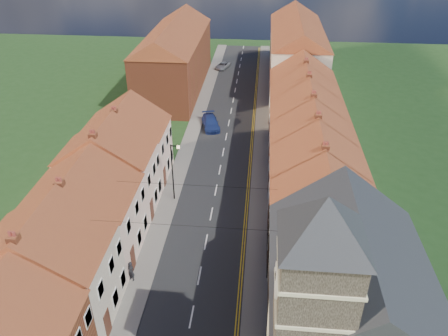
# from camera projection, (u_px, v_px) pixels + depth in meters

# --- Properties ---
(road) EXTENTS (7.00, 90.00, 0.02)m
(road) POSITION_uv_depth(u_px,v_px,m) (223.00, 152.00, 51.21)
(road) COLOR black
(road) RESTS_ON ground
(pavement_left) EXTENTS (1.80, 90.00, 0.12)m
(pavement_left) POSITION_uv_depth(u_px,v_px,m) (186.00, 150.00, 51.53)
(pavement_left) COLOR slate
(pavement_left) RESTS_ON ground
(pavement_right) EXTENTS (1.80, 90.00, 0.12)m
(pavement_right) POSITION_uv_depth(u_px,v_px,m) (261.00, 153.00, 50.84)
(pavement_right) COLOR slate
(pavement_right) RESTS_ON ground
(church) EXTENTS (11.25, 14.25, 15.20)m
(church) POSITION_uv_depth(u_px,v_px,m) (343.00, 297.00, 24.72)
(church) COLOR #2A241D
(church) RESTS_ON ground
(cottage_r_tudor) EXTENTS (8.30, 5.20, 9.00)m
(cottage_r_tudor) POSITION_uv_depth(u_px,v_px,m) (322.00, 216.00, 33.44)
(cottage_r_tudor) COLOR #B2A395
(cottage_r_tudor) RESTS_ON ground
(cottage_r_white_near) EXTENTS (8.30, 6.00, 9.00)m
(cottage_r_white_near) POSITION_uv_depth(u_px,v_px,m) (317.00, 178.00, 38.03)
(cottage_r_white_near) COLOR beige
(cottage_r_white_near) RESTS_ON ground
(cottage_r_cream_mid) EXTENTS (8.30, 5.20, 9.00)m
(cottage_r_cream_mid) POSITION_uv_depth(u_px,v_px,m) (312.00, 149.00, 42.63)
(cottage_r_cream_mid) COLOR #B2A395
(cottage_r_cream_mid) RESTS_ON ground
(cottage_r_pink) EXTENTS (8.30, 6.00, 9.00)m
(cottage_r_pink) POSITION_uv_depth(u_px,v_px,m) (308.00, 125.00, 47.23)
(cottage_r_pink) COLOR #F7D7C3
(cottage_r_pink) RESTS_ON ground
(cottage_r_white_far) EXTENTS (8.30, 5.20, 9.00)m
(cottage_r_white_far) POSITION_uv_depth(u_px,v_px,m) (304.00, 105.00, 51.83)
(cottage_r_white_far) COLOR beige
(cottage_r_white_far) RESTS_ON ground
(cottage_r_cream_far) EXTENTS (8.30, 6.00, 9.00)m
(cottage_r_cream_far) POSITION_uv_depth(u_px,v_px,m) (302.00, 89.00, 56.43)
(cottage_r_cream_far) COLOR #B2A395
(cottage_r_cream_far) RESTS_ON ground
(cottage_l_cream) EXTENTS (8.30, 6.30, 9.10)m
(cottage_l_cream) POSITION_uv_depth(u_px,v_px,m) (49.00, 265.00, 28.78)
(cottage_l_cream) COLOR #B2A395
(cottage_l_cream) RESTS_ON ground
(cottage_l_white) EXTENTS (8.30, 6.90, 8.80)m
(cottage_l_white) POSITION_uv_depth(u_px,v_px,m) (84.00, 210.00, 34.31)
(cottage_l_white) COLOR #F7D7C3
(cottage_l_white) RESTS_ON ground
(cottage_l_brick_mid) EXTENTS (8.30, 5.70, 9.10)m
(cottage_l_brick_mid) POSITION_uv_depth(u_px,v_px,m) (109.00, 168.00, 39.43)
(cottage_l_brick_mid) COLOR #F7D7C3
(cottage_l_brick_mid) RESTS_ON ground
(cottage_l_pink) EXTENTS (8.30, 6.30, 8.80)m
(cottage_l_pink) POSITION_uv_depth(u_px,v_px,m) (127.00, 140.00, 44.45)
(cottage_l_pink) COLOR #F7D7C3
(cottage_l_pink) RESTS_ON ground
(block_right_far) EXTENTS (8.30, 24.20, 10.50)m
(block_right_far) POSITION_uv_depth(u_px,v_px,m) (296.00, 49.00, 69.04)
(block_right_far) COLOR #B2A395
(block_right_far) RESTS_ON ground
(block_left_far) EXTENTS (8.30, 24.20, 10.50)m
(block_left_far) POSITION_uv_depth(u_px,v_px,m) (175.00, 55.00, 66.24)
(block_left_far) COLOR brown
(block_left_far) RESTS_ON ground
(lamppost) EXTENTS (0.88, 0.15, 6.00)m
(lamppost) POSITION_uv_depth(u_px,v_px,m) (173.00, 169.00, 41.17)
(lamppost) COLOR black
(lamppost) RESTS_ON pavement_left
(car_far) EXTENTS (3.13, 5.14, 1.39)m
(car_far) POSITION_uv_depth(u_px,v_px,m) (211.00, 123.00, 56.53)
(car_far) COLOR navy
(car_far) RESTS_ON ground
(car_distant) EXTENTS (2.85, 4.16, 1.06)m
(car_distant) POSITION_uv_depth(u_px,v_px,m) (223.00, 66.00, 76.96)
(car_distant) COLOR #A7A8AE
(car_distant) RESTS_ON ground
(pedestrian_left) EXTENTS (0.72, 0.58, 1.72)m
(pedestrian_left) POSITION_uv_depth(u_px,v_px,m) (131.00, 271.00, 33.23)
(pedestrian_left) COLOR black
(pedestrian_left) RESTS_ON pavement_left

